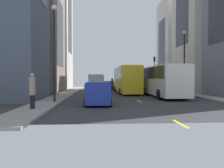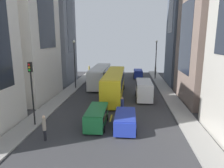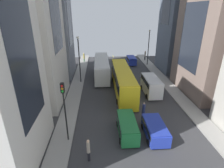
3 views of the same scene
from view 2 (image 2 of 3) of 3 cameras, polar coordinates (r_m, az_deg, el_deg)
ground_plane at (r=31.71m, az=1.48°, el=-2.48°), size 41.59×41.59×0.00m
sidewalk_west at (r=33.07m, az=-12.04°, el=-2.00°), size 2.10×44.00×0.15m
sidewalk_east at (r=32.17m, az=15.39°, el=-2.58°), size 2.10×44.00×0.15m
lane_stripe_1 at (r=21.75m, az=-0.29°, el=-9.52°), size 0.16×2.00×0.01m
lane_stripe_2 at (r=31.71m, az=1.48°, el=-2.47°), size 0.16×2.00×0.01m
lane_stripe_3 at (r=41.93m, az=2.39°, el=1.18°), size 0.16×2.00×0.01m
lane_stripe_4 at (r=52.27m, az=2.94°, el=3.39°), size 0.16×2.00×0.01m
building_west_2 at (r=40.59m, az=-17.70°, el=18.51°), size 8.44×7.22×25.73m
building_east_1 at (r=29.60m, az=26.11°, el=11.56°), size 6.56×10.61×16.68m
city_bus_white at (r=36.76m, az=-3.34°, el=2.76°), size 2.81×12.02×3.35m
streetcar_yellow at (r=29.32m, az=0.64°, el=0.56°), size 2.70×13.32×3.59m
delivery_van_white at (r=28.32m, az=8.96°, el=-1.28°), size 2.25×5.31×2.58m
car_green_0 at (r=19.62m, az=-4.33°, el=-8.85°), size 1.90×4.48×1.74m
car_blue_1 at (r=44.31m, az=7.33°, el=3.03°), size 1.99×4.12×1.74m
car_blue_2 at (r=18.96m, az=3.72°, el=-10.06°), size 2.06×4.08×1.51m
pedestrian_crossing_mid at (r=47.70m, az=-6.43°, el=4.03°), size 0.33×0.33×2.14m
pedestrian_waiting_curb at (r=47.82m, az=12.08°, el=3.90°), size 0.38×0.38×2.22m
pedestrian_crossing_near at (r=21.94m, az=2.88°, el=-6.25°), size 0.36×0.36×2.13m
pedestrian_walking_far at (r=17.70m, az=-18.47°, el=-11.33°), size 0.29×0.29×2.17m
traffic_light_near_corner at (r=20.01m, az=-21.72°, el=0.48°), size 0.32×0.44×5.98m
streetlamp_near at (r=34.11m, az=-10.47°, el=6.74°), size 0.44×0.44×7.87m
streetlamp_far at (r=42.92m, az=12.26°, el=7.73°), size 0.44×0.44×7.82m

